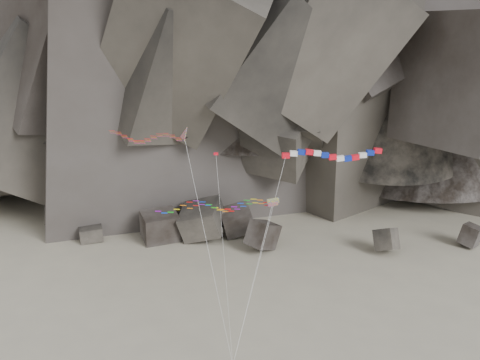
{
  "coord_description": "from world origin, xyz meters",
  "views": [
    {
      "loc": [
        3.45,
        -52.86,
        36.66
      ],
      "look_at": [
        1.4,
        6.0,
        19.16
      ],
      "focal_mm": 40.0,
      "sensor_mm": 36.0,
      "label": 1
    }
  ],
  "objects_px": {
    "delta_kite": "(143,136)",
    "parafoil_kite": "(210,206)",
    "banner_kite": "(332,155)",
    "pennant_kite": "(221,215)"
  },
  "relations": [
    {
      "from": "delta_kite",
      "to": "parafoil_kite",
      "type": "bearing_deg",
      "value": -60.97
    },
    {
      "from": "parafoil_kite",
      "to": "pennant_kite",
      "type": "bearing_deg",
      "value": 7.6
    },
    {
      "from": "delta_kite",
      "to": "parafoil_kite",
      "type": "relative_size",
      "value": 1.35
    },
    {
      "from": "delta_kite",
      "to": "banner_kite",
      "type": "height_order",
      "value": "delta_kite"
    },
    {
      "from": "delta_kite",
      "to": "banner_kite",
      "type": "xyz_separation_m",
      "value": [
        20.73,
        -4.01,
        -1.05
      ]
    },
    {
      "from": "banner_kite",
      "to": "parafoil_kite",
      "type": "distance_m",
      "value": 13.75
    },
    {
      "from": "banner_kite",
      "to": "pennant_kite",
      "type": "distance_m",
      "value": 13.24
    },
    {
      "from": "delta_kite",
      "to": "banner_kite",
      "type": "distance_m",
      "value": 21.14
    },
    {
      "from": "parafoil_kite",
      "to": "pennant_kite",
      "type": "xyz_separation_m",
      "value": [
        1.04,
        0.43,
        -1.21
      ]
    },
    {
      "from": "parafoil_kite",
      "to": "pennant_kite",
      "type": "relative_size",
      "value": 0.81
    }
  ]
}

